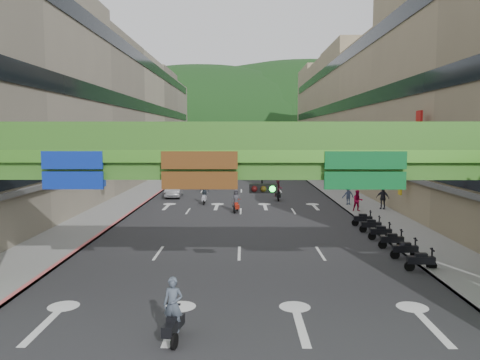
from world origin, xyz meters
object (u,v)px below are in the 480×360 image
overpass_near (261,169)px  car_silver (174,190)px  car_yellow (263,173)px  pedestrian_red (358,202)px  scooter_rider_near (173,312)px  scooter_rider_mid (278,190)px

overpass_near → car_silver: bearing=105.0°
car_yellow → pedestrian_red: bearing=-79.6°
scooter_rider_near → car_yellow: 55.21m
scooter_rider_near → car_silver: (-4.99, 34.00, -0.26)m
overpass_near → car_silver: overpass_near is taller
scooter_rider_mid → pedestrian_red: size_ratio=1.17×
scooter_rider_near → car_silver: size_ratio=0.48×
overpass_near → scooter_rider_near: 6.75m
car_yellow → overpass_near: bearing=-94.4°
car_silver → scooter_rider_mid: bearing=-15.9°
overpass_near → scooter_rider_near: bearing=-123.9°
scooter_rider_near → car_silver: 34.36m
car_yellow → car_silver: bearing=-117.7°
overpass_near → car_yellow: overpass_near is taller
scooter_rider_mid → car_yellow: (-0.58, 23.58, -0.39)m
overpass_near → scooter_rider_mid: overpass_near is taller
scooter_rider_mid → pedestrian_red: bearing=-48.8°
overpass_near → car_yellow: 50.84m
overpass_near → scooter_rider_mid: bearing=84.2°
scooter_rider_near → scooter_rider_mid: (5.68, 31.39, 0.06)m
car_silver → pedestrian_red: 19.35m
scooter_rider_mid → car_yellow: size_ratio=0.52×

